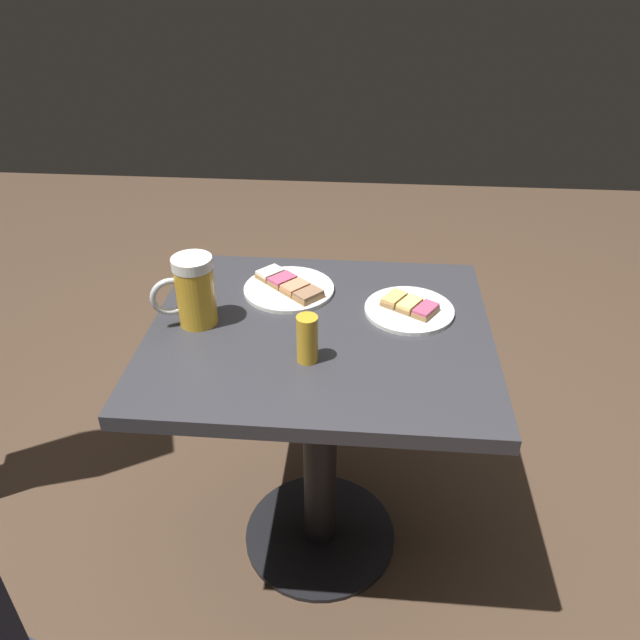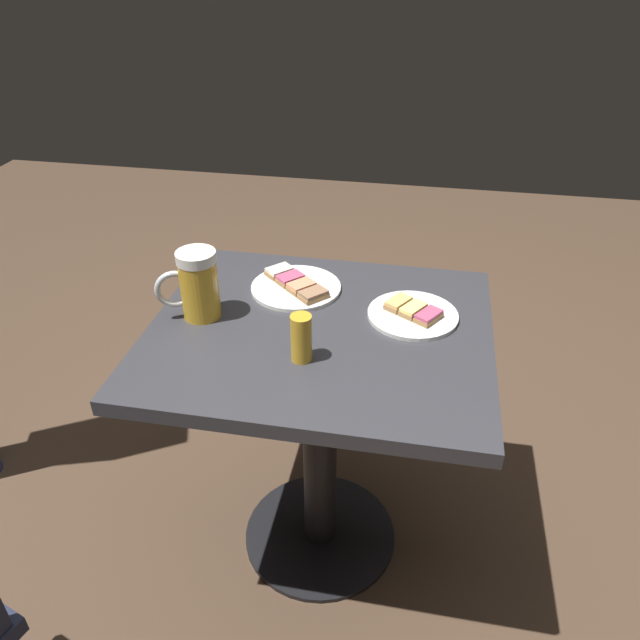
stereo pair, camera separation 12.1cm
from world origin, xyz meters
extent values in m
plane|color=#4C3828|center=(0.00, 0.00, 0.00)|extent=(6.00, 6.00, 0.00)
cylinder|color=black|center=(0.00, 0.00, 0.01)|extent=(0.44, 0.44, 0.01)
cylinder|color=black|center=(0.00, 0.00, 0.37)|extent=(0.09, 0.09, 0.71)
cube|color=#333338|center=(0.00, 0.00, 0.72)|extent=(0.79, 0.69, 0.04)
cylinder|color=white|center=(-0.09, 0.16, 0.75)|extent=(0.23, 0.23, 0.01)
cube|color=#9E7547|center=(-0.04, 0.11, 0.76)|extent=(0.08, 0.08, 0.01)
cube|color=#997051|center=(-0.04, 0.11, 0.77)|extent=(0.08, 0.08, 0.01)
cube|color=#9E7547|center=(-0.07, 0.15, 0.76)|extent=(0.08, 0.08, 0.01)
cube|color=#EA8E66|center=(-0.07, 0.15, 0.77)|extent=(0.08, 0.08, 0.01)
cube|color=#9E7547|center=(-0.11, 0.18, 0.76)|extent=(0.08, 0.08, 0.01)
cube|color=#BC4C70|center=(-0.11, 0.18, 0.77)|extent=(0.08, 0.08, 0.01)
cube|color=#9E7547|center=(-0.15, 0.21, 0.76)|extent=(0.08, 0.08, 0.01)
cube|color=white|center=(-0.15, 0.21, 0.77)|extent=(0.08, 0.08, 0.01)
cylinder|color=white|center=(0.21, 0.09, 0.75)|extent=(0.22, 0.22, 0.01)
cube|color=#9E7547|center=(0.25, 0.06, 0.76)|extent=(0.07, 0.08, 0.01)
cube|color=#BC4C70|center=(0.25, 0.06, 0.77)|extent=(0.07, 0.08, 0.01)
cube|color=#9E7547|center=(0.21, 0.09, 0.76)|extent=(0.07, 0.08, 0.01)
cube|color=#EFE07A|center=(0.21, 0.09, 0.77)|extent=(0.07, 0.08, 0.01)
cube|color=#9E7547|center=(0.17, 0.11, 0.76)|extent=(0.07, 0.08, 0.01)
cube|color=#E5B266|center=(0.17, 0.11, 0.77)|extent=(0.07, 0.08, 0.01)
cylinder|color=gold|center=(-0.29, 0.00, 0.81)|extent=(0.09, 0.09, 0.14)
cylinder|color=white|center=(-0.29, 0.00, 0.90)|extent=(0.09, 0.09, 0.03)
torus|color=silver|center=(-0.34, -0.02, 0.82)|extent=(0.09, 0.05, 0.09)
cylinder|color=gold|center=(-0.02, -0.13, 0.80)|extent=(0.05, 0.05, 0.11)
camera|label=1|loc=(0.10, -1.18, 1.52)|focal=34.26mm
camera|label=2|loc=(0.22, -1.16, 1.52)|focal=34.26mm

